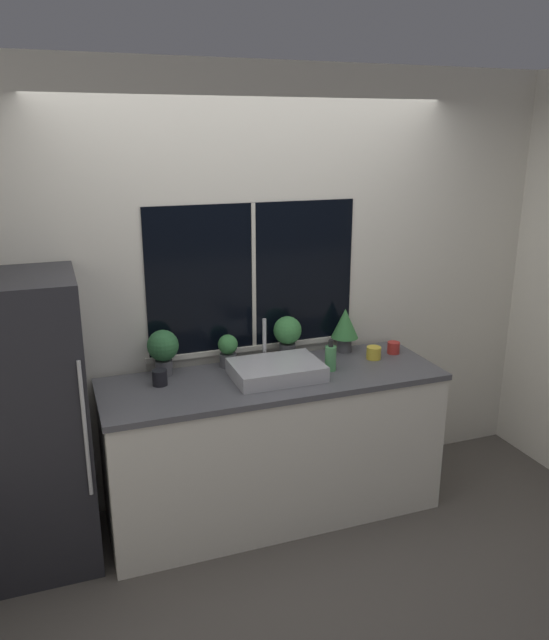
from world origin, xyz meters
name	(u,v)px	position (x,y,z in m)	size (l,w,h in m)	color
ground_plane	(292,541)	(0.00, 0.00, 0.00)	(14.00, 14.00, 0.00)	#4C4742
wall_back	(252,290)	(0.00, 0.72, 1.35)	(8.00, 0.09, 2.70)	silver
wall_right	(452,249)	(2.04, 1.50, 1.35)	(0.06, 7.00, 2.70)	silver
counter	(273,446)	(0.00, 0.33, 0.46)	(2.03, 0.68, 0.91)	silver
refrigerator	(20,426)	(-1.41, 0.37, 0.81)	(0.70, 0.65, 1.62)	#232328
sink	(276,370)	(0.01, 0.32, 0.96)	(0.52, 0.42, 0.30)	#ADADB2
potted_plant_far_left	(163,348)	(-0.60, 0.58, 1.08)	(0.19, 0.19, 0.28)	#4C4C51
potted_plant_center_left	(228,350)	(-0.20, 0.58, 1.02)	(0.12, 0.12, 0.20)	#4C4C51
potted_plant_center_right	(288,334)	(0.19, 0.58, 1.08)	(0.18, 0.18, 0.28)	#4C4C51
potted_plant_far_right	(345,326)	(0.59, 0.58, 1.09)	(0.18, 0.18, 0.29)	#4C4C51
soap_bottle	(331,358)	(0.36, 0.31, 0.99)	(0.07, 0.07, 0.19)	#519E5B
mug_yellow	(374,353)	(0.71, 0.39, 0.95)	(0.09, 0.09, 0.08)	gold
mug_red	(393,348)	(0.88, 0.44, 0.95)	(0.08, 0.08, 0.08)	#B72D28
mug_black	(160,378)	(-0.65, 0.43, 0.96)	(0.09, 0.09, 0.09)	black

